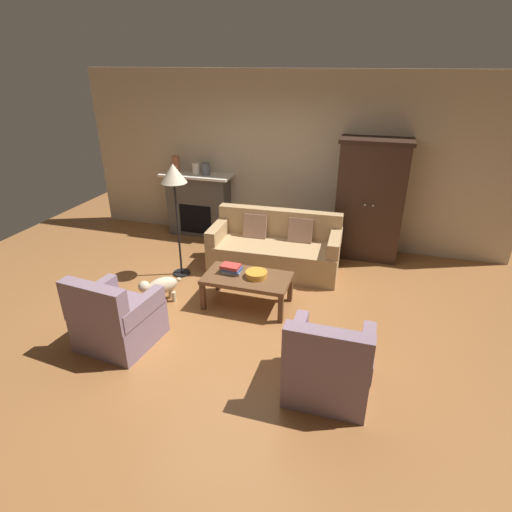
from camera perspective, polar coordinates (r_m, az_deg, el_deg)
ground_plane at (r=5.32m, az=-2.31°, el=-7.73°), size 9.60×9.60×0.00m
back_wall at (r=7.08m, az=4.39°, el=13.03°), size 7.20×0.10×2.80m
fireplace at (r=7.55m, az=-7.89°, el=7.10°), size 1.26×0.48×1.12m
armoire at (r=6.71m, az=15.43°, el=7.45°), size 1.06×0.57×1.88m
couch at (r=6.26m, az=2.68°, el=0.92°), size 1.95×0.93×0.86m
coffee_table at (r=5.29m, az=-1.23°, el=-3.35°), size 1.10×0.60×0.42m
fruit_bowl at (r=5.23m, az=0.05°, el=-2.54°), size 0.28×0.28×0.08m
book_stack at (r=5.33m, az=-3.41°, el=-1.77°), size 0.26×0.19×0.11m
mantel_vase_terracotta at (r=7.51m, az=-10.97°, el=12.31°), size 0.13×0.13×0.29m
mantel_vase_cream at (r=7.36m, az=-8.25°, el=11.86°), size 0.13×0.13×0.19m
mantel_vase_slate at (r=7.28m, az=-6.94°, el=11.82°), size 0.14×0.14×0.20m
armchair_near_left at (r=4.87m, az=-18.73°, el=-8.30°), size 0.85×0.85×0.88m
armchair_near_right at (r=4.07m, az=9.94°, el=-14.67°), size 0.78×0.77×0.88m
floor_lamp at (r=5.81m, az=-11.26°, el=10.22°), size 0.36×0.36×1.66m
dog at (r=5.53m, az=-13.08°, el=-4.12°), size 0.43×0.48×0.39m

